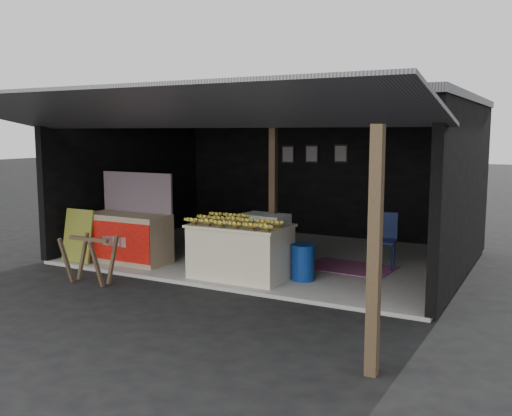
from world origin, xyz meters
The scene contains 13 objects.
ground centered at (0.00, 0.00, 0.00)m, with size 80.00×80.00×0.00m, color black.
concrete_slab centered at (0.00, 2.50, 0.03)m, with size 7.00×5.00×0.06m, color gray.
shophouse centered at (0.00, 2.82, 2.10)m, with size 7.40×7.29×3.02m.
banana_table centered at (0.33, 0.65, 0.50)m, with size 1.60×0.99×0.88m.
banana_pile centered at (0.33, 0.65, 1.03)m, with size 1.47×0.88×0.17m, color gold, non-canonical shape.
white_crate centered at (0.21, 1.74, 0.51)m, with size 0.85×0.60×0.90m.
neighbor_stall centered at (-2.05, 0.68, 0.55)m, with size 1.58×0.72×1.63m.
green_signboard centered at (-2.86, 0.24, 0.55)m, with size 0.65×0.04×0.97m, color black.
sawhorse centered at (-1.71, -0.65, 0.48)m, with size 0.78×0.68×0.76m.
water_barrel centered at (1.29, 0.99, 0.33)m, with size 0.37×0.37×0.55m, color navy.
plastic_chair centered at (2.17, 2.51, 0.63)m, with size 0.51×0.51×0.96m.
magenta_rug centered at (1.68, 2.16, 0.07)m, with size 1.50×1.00×0.01m, color #731951.
picture_frames centered at (-0.17, 4.89, 1.93)m, with size 1.62×0.04×0.46m.
Camera 1 is at (4.85, -7.25, 2.42)m, focal length 40.00 mm.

